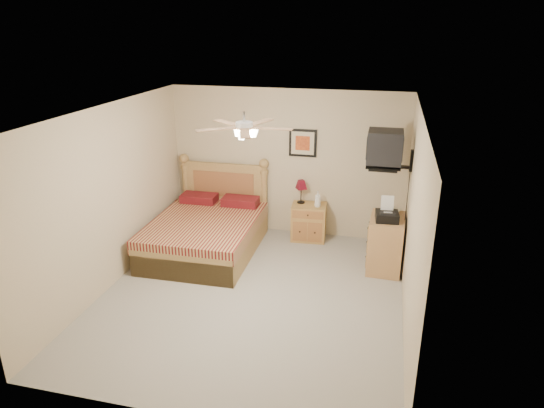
% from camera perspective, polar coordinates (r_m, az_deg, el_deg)
% --- Properties ---
extents(floor, '(4.50, 4.50, 0.00)m').
position_cam_1_polar(floor, '(6.74, -2.38, -10.67)').
color(floor, gray).
rests_on(floor, ground).
extents(ceiling, '(4.00, 4.50, 0.04)m').
position_cam_1_polar(ceiling, '(5.84, -2.75, 10.75)').
color(ceiling, white).
rests_on(ceiling, ground).
extents(wall_back, '(4.00, 0.04, 2.50)m').
position_cam_1_polar(wall_back, '(8.26, 1.76, 4.83)').
color(wall_back, '#C4B290').
rests_on(wall_back, ground).
extents(wall_front, '(4.00, 0.04, 2.50)m').
position_cam_1_polar(wall_front, '(4.29, -11.00, -11.45)').
color(wall_front, '#C4B290').
rests_on(wall_front, ground).
extents(wall_left, '(0.04, 4.50, 2.50)m').
position_cam_1_polar(wall_left, '(6.98, -18.54, 0.72)').
color(wall_left, '#C4B290').
rests_on(wall_left, ground).
extents(wall_right, '(0.04, 4.50, 2.50)m').
position_cam_1_polar(wall_right, '(5.98, 16.22, -2.35)').
color(wall_right, '#C4B290').
rests_on(wall_right, ground).
extents(bed, '(1.59, 2.07, 1.33)m').
position_cam_1_polar(bed, '(7.72, -8.00, -1.11)').
color(bed, '#9F7842').
rests_on(bed, ground).
extents(nightstand, '(0.60, 0.47, 0.62)m').
position_cam_1_polar(nightstand, '(8.26, 4.34, -2.12)').
color(nightstand, '#AF813C').
rests_on(nightstand, ground).
extents(table_lamp, '(0.26, 0.26, 0.40)m').
position_cam_1_polar(table_lamp, '(8.18, 3.44, 1.48)').
color(table_lamp, maroon).
rests_on(table_lamp, nightstand).
extents(lotion_bottle, '(0.12, 0.12, 0.27)m').
position_cam_1_polar(lotion_bottle, '(8.04, 5.40, 0.58)').
color(lotion_bottle, white).
rests_on(lotion_bottle, nightstand).
extents(framed_picture, '(0.46, 0.04, 0.46)m').
position_cam_1_polar(framed_picture, '(8.09, 3.65, 7.18)').
color(framed_picture, black).
rests_on(framed_picture, wall_back).
extents(dresser, '(0.51, 0.72, 0.83)m').
position_cam_1_polar(dresser, '(7.42, 13.23, -4.54)').
color(dresser, '#B78249').
rests_on(dresser, ground).
extents(fax_machine, '(0.35, 0.37, 0.34)m').
position_cam_1_polar(fax_machine, '(7.09, 13.44, -0.64)').
color(fax_machine, black).
rests_on(fax_machine, dresser).
extents(magazine_lower, '(0.28, 0.31, 0.02)m').
position_cam_1_polar(magazine_lower, '(7.48, 12.95, -0.76)').
color(magazine_lower, '#C2B697').
rests_on(magazine_lower, dresser).
extents(magazine_upper, '(0.28, 0.34, 0.02)m').
position_cam_1_polar(magazine_upper, '(7.48, 13.16, -0.58)').
color(magazine_upper, gray).
rests_on(magazine_upper, magazine_lower).
extents(wall_tv, '(0.56, 0.46, 0.58)m').
position_cam_1_polar(wall_tv, '(7.07, 14.33, 6.17)').
color(wall_tv, black).
rests_on(wall_tv, wall_right).
extents(ceiling_fan, '(1.14, 1.14, 0.28)m').
position_cam_1_polar(ceiling_fan, '(5.68, -3.29, 9.02)').
color(ceiling_fan, silver).
rests_on(ceiling_fan, ceiling).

